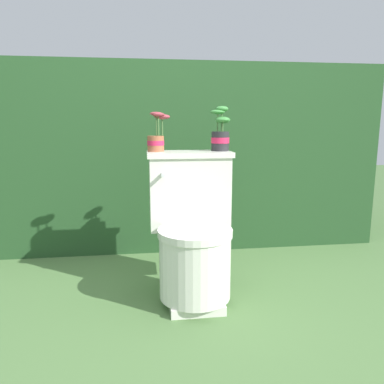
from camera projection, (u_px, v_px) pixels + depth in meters
name	position (u px, v px, depth m)	size (l,w,h in m)	color
ground_plane	(193.00, 307.00, 1.98)	(12.00, 12.00, 0.00)	#4C703D
hedge_backdrop	(171.00, 154.00, 3.22)	(3.13, 1.08, 1.39)	#234723
toilet	(192.00, 232.00, 2.04)	(0.47, 0.55, 0.80)	silver
potted_plant_left	(157.00, 137.00, 2.07)	(0.13, 0.09, 0.22)	#9E5638
potted_plant_midleft	(221.00, 134.00, 2.12)	(0.11, 0.11, 0.25)	#262628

